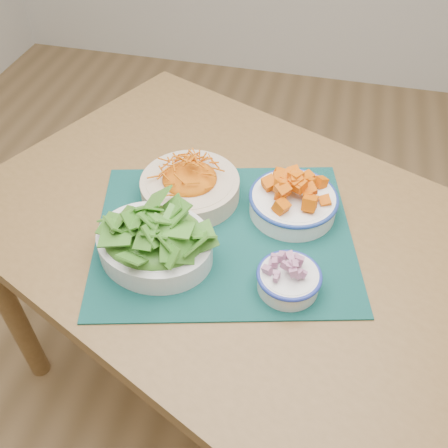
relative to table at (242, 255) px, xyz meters
name	(u,v)px	position (x,y,z in m)	size (l,w,h in m)	color
ground	(203,348)	(-0.15, 0.11, -0.66)	(4.00, 4.00, 0.00)	#987549
table	(242,255)	(0.00, 0.00, 0.00)	(1.48, 1.27, 0.75)	brown
placemat	(224,234)	(-0.04, -0.03, 0.10)	(0.56, 0.46, 0.00)	#072B29
carrot_bowl	(190,183)	(-0.14, 0.07, 0.14)	(0.29, 0.29, 0.09)	beige
squash_bowl	(294,197)	(0.10, 0.07, 0.14)	(0.22, 0.22, 0.10)	white
lettuce_bowl	(154,238)	(-0.16, -0.12, 0.15)	(0.29, 0.26, 0.11)	silver
onion_bowl	(289,277)	(0.12, -0.15, 0.13)	(0.14, 0.14, 0.06)	silver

